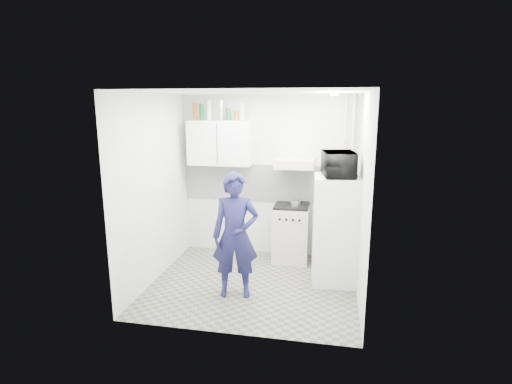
# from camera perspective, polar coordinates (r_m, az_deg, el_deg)

# --- Properties ---
(floor) EXTENTS (2.80, 2.80, 0.00)m
(floor) POSITION_cam_1_polar(r_m,az_deg,el_deg) (5.70, -0.39, -13.02)
(floor) COLOR #666658
(floor) RESTS_ON ground
(ceiling) EXTENTS (2.80, 2.80, 0.00)m
(ceiling) POSITION_cam_1_polar(r_m,az_deg,el_deg) (5.15, -0.44, 14.09)
(ceiling) COLOR white
(ceiling) RESTS_ON wall_back
(wall_back) EXTENTS (2.80, 0.00, 2.80)m
(wall_back) POSITION_cam_1_polar(r_m,az_deg,el_deg) (6.48, 1.77, 2.21)
(wall_back) COLOR silver
(wall_back) RESTS_ON floor
(wall_left) EXTENTS (0.00, 2.60, 2.60)m
(wall_left) POSITION_cam_1_polar(r_m,az_deg,el_deg) (5.71, -14.31, 0.42)
(wall_left) COLOR silver
(wall_left) RESTS_ON floor
(wall_right) EXTENTS (0.00, 2.60, 2.60)m
(wall_right) POSITION_cam_1_polar(r_m,az_deg,el_deg) (5.19, 14.93, -0.81)
(wall_right) COLOR silver
(wall_right) RESTS_ON floor
(person) EXTENTS (0.65, 0.49, 1.63)m
(person) POSITION_cam_1_polar(r_m,az_deg,el_deg) (5.12, -2.95, -6.23)
(person) COLOR #171840
(person) RESTS_ON floor
(stove) EXTENTS (0.55, 0.55, 0.88)m
(stove) POSITION_cam_1_polar(r_m,az_deg,el_deg) (6.40, 5.05, -5.92)
(stove) COLOR beige
(stove) RESTS_ON floor
(fridge) EXTENTS (0.66, 0.66, 1.50)m
(fridge) POSITION_cam_1_polar(r_m,az_deg,el_deg) (5.65, 11.35, -5.31)
(fridge) COLOR white
(fridge) RESTS_ON floor
(stove_top) EXTENTS (0.53, 0.53, 0.03)m
(stove_top) POSITION_cam_1_polar(r_m,az_deg,el_deg) (6.27, 5.13, -1.96)
(stove_top) COLOR black
(stove_top) RESTS_ON stove
(saucepan) EXTENTS (0.16, 0.16, 0.09)m
(saucepan) POSITION_cam_1_polar(r_m,az_deg,el_deg) (6.20, 5.66, -1.55)
(saucepan) COLOR silver
(saucepan) RESTS_ON stove_top
(microwave) EXTENTS (0.65, 0.49, 0.33)m
(microwave) POSITION_cam_1_polar(r_m,az_deg,el_deg) (5.45, 11.76, 3.93)
(microwave) COLOR black
(microwave) RESTS_ON fridge
(bottle_a) EXTENTS (0.06, 0.06, 0.28)m
(bottle_a) POSITION_cam_1_polar(r_m,az_deg,el_deg) (6.49, -8.71, 11.32)
(bottle_a) COLOR brown
(bottle_a) RESTS_ON upper_cabinet
(bottle_b) EXTENTS (0.07, 0.07, 0.26)m
(bottle_b) POSITION_cam_1_polar(r_m,az_deg,el_deg) (6.46, -7.79, 11.25)
(bottle_b) COLOR #144C1E
(bottle_b) RESTS_ON upper_cabinet
(bottle_c) EXTENTS (0.07, 0.07, 0.31)m
(bottle_c) POSITION_cam_1_polar(r_m,az_deg,el_deg) (6.42, -6.73, 11.49)
(bottle_c) COLOR #B2B7BC
(bottle_c) RESTS_ON upper_cabinet
(bottle_d) EXTENTS (0.07, 0.07, 0.31)m
(bottle_d) POSITION_cam_1_polar(r_m,az_deg,el_deg) (6.36, -5.01, 11.54)
(bottle_d) COLOR silver
(bottle_d) RESTS_ON upper_cabinet
(canister_a) EXTENTS (0.08, 0.08, 0.19)m
(canister_a) POSITION_cam_1_polar(r_m,az_deg,el_deg) (6.33, -3.98, 11.01)
(canister_a) COLOR #144C1E
(canister_a) RESTS_ON upper_cabinet
(canister_b) EXTENTS (0.08, 0.08, 0.15)m
(canister_b) POSITION_cam_1_polar(r_m,az_deg,el_deg) (6.30, -2.79, 10.82)
(canister_b) COLOR brown
(canister_b) RESTS_ON upper_cabinet
(bottle_e) EXTENTS (0.07, 0.07, 0.27)m
(bottle_e) POSITION_cam_1_polar(r_m,az_deg,el_deg) (6.28, -2.00, 11.38)
(bottle_e) COLOR #B2B7BC
(bottle_e) RESTS_ON upper_cabinet
(upper_cabinet) EXTENTS (1.00, 0.35, 0.70)m
(upper_cabinet) POSITION_cam_1_polar(r_m,az_deg,el_deg) (6.40, -5.14, 7.01)
(upper_cabinet) COLOR white
(upper_cabinet) RESTS_ON wall_back
(range_hood) EXTENTS (0.60, 0.50, 0.14)m
(range_hood) POSITION_cam_1_polar(r_m,az_deg,el_deg) (6.13, 5.58, 4.13)
(range_hood) COLOR beige
(range_hood) RESTS_ON wall_back
(backsplash) EXTENTS (2.74, 0.03, 0.60)m
(backsplash) POSITION_cam_1_polar(r_m,az_deg,el_deg) (6.48, 1.75, 1.32)
(backsplash) COLOR white
(backsplash) RESTS_ON wall_back
(pipe_a) EXTENTS (0.05, 0.05, 2.60)m
(pipe_a) POSITION_cam_1_polar(r_m,az_deg,el_deg) (6.33, 13.36, 1.62)
(pipe_a) COLOR beige
(pipe_a) RESTS_ON floor
(pipe_b) EXTENTS (0.04, 0.04, 2.60)m
(pipe_b) POSITION_cam_1_polar(r_m,az_deg,el_deg) (6.32, 12.27, 1.67)
(pipe_b) COLOR beige
(pipe_b) RESTS_ON floor
(ceiling_spot_fixture) EXTENTS (0.10, 0.10, 0.02)m
(ceiling_spot_fixture) POSITION_cam_1_polar(r_m,az_deg,el_deg) (5.24, 11.10, 13.51)
(ceiling_spot_fixture) COLOR white
(ceiling_spot_fixture) RESTS_ON ceiling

